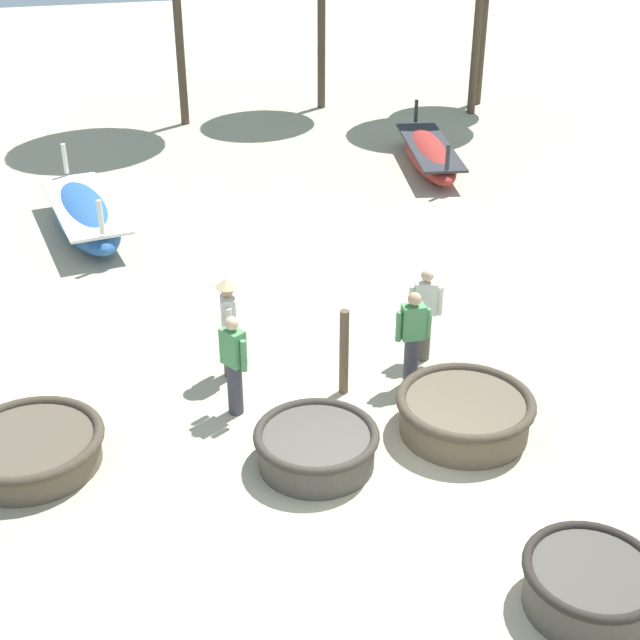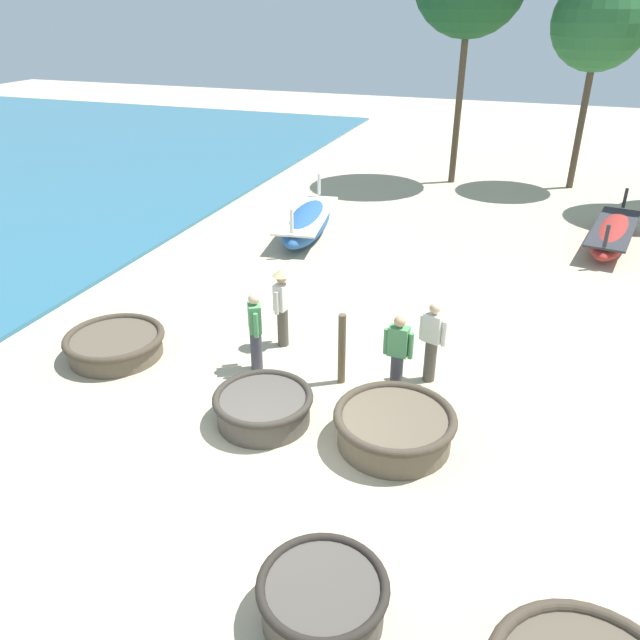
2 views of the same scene
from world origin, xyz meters
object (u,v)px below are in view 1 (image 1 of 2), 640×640
at_px(coracle_tilted, 465,413).
at_px(fisherman_crouching, 412,337).
at_px(fisherman_standing_left, 234,363).
at_px(long_boat_white_hull, 429,154).
at_px(coracle_beside_post, 31,448).
at_px(long_boat_red_hull, 85,215).
at_px(mooring_post_shoreline, 344,352).
at_px(coracle_front_right, 590,585).
at_px(fisherman_by_coracle, 425,312).
at_px(coracle_front_left, 316,446).
at_px(fisherman_with_hat, 229,321).

distance_m(coracle_tilted, fisherman_crouching, 1.47).
xyz_separation_m(fisherman_standing_left, fisherman_crouching, (2.69, 0.02, 0.00)).
bearing_deg(long_boat_white_hull, fisherman_standing_left, -125.44).
xyz_separation_m(coracle_beside_post, long_boat_red_hull, (1.04, 7.93, 0.13)).
xyz_separation_m(coracle_beside_post, mooring_post_shoreline, (4.49, 0.58, 0.43)).
distance_m(long_boat_white_hull, mooring_post_shoreline, 10.66).
bearing_deg(mooring_post_shoreline, coracle_tilted, -46.98).
relative_size(coracle_beside_post, long_boat_red_hull, 0.46).
xyz_separation_m(coracle_front_right, fisherman_standing_left, (-2.97, 4.68, 0.52)).
relative_size(fisherman_by_coracle, fisherman_standing_left, 1.00).
height_order(long_boat_white_hull, fisherman_standing_left, fisherman_standing_left).
height_order(coracle_front_left, fisherman_crouching, fisherman_crouching).
height_order(fisherman_by_coracle, fisherman_crouching, same).
xyz_separation_m(long_boat_red_hull, fisherman_with_hat, (1.91, -6.43, 0.56)).
distance_m(coracle_front_left, fisherman_by_coracle, 3.26).
bearing_deg(fisherman_with_hat, mooring_post_shoreline, -30.94).
relative_size(fisherman_with_hat, fisherman_crouching, 1.06).
distance_m(coracle_front_right, fisherman_standing_left, 5.57).
bearing_deg(mooring_post_shoreline, long_boat_red_hull, 115.10).
distance_m(coracle_front_left, long_boat_white_hull, 12.44).
xyz_separation_m(long_boat_white_hull, fisherman_with_hat, (-6.61, -8.44, 0.61)).
distance_m(coracle_front_right, fisherman_with_hat, 6.41).
xyz_separation_m(coracle_front_left, long_boat_white_hull, (5.93, 10.94, 0.06)).
relative_size(coracle_front_left, long_boat_red_hull, 0.39).
bearing_deg(long_boat_red_hull, fisherman_crouching, -58.92).
xyz_separation_m(coracle_beside_post, fisherman_standing_left, (2.83, 0.48, 0.57)).
bearing_deg(fisherman_with_hat, long_boat_white_hull, 51.92).
height_order(coracle_tilted, mooring_post_shoreline, mooring_post_shoreline).
bearing_deg(fisherman_crouching, coracle_beside_post, -174.81).
height_order(coracle_front_left, coracle_tilted, coracle_tilted).
distance_m(coracle_front_left, fisherman_standing_left, 1.77).
bearing_deg(coracle_front_left, fisherman_with_hat, 105.32).
relative_size(long_boat_white_hull, fisherman_standing_left, 2.79).
xyz_separation_m(coracle_beside_post, fisherman_by_coracle, (5.99, 1.18, 0.57)).
height_order(long_boat_red_hull, fisherman_crouching, fisherman_crouching).
xyz_separation_m(coracle_front_left, fisherman_by_coracle, (2.36, 2.18, 0.55)).
relative_size(coracle_tilted, fisherman_standing_left, 1.23).
height_order(coracle_front_left, fisherman_with_hat, fisherman_with_hat).
bearing_deg(fisherman_by_coracle, long_boat_red_hull, 126.26).
distance_m(coracle_beside_post, fisherman_with_hat, 3.38).
xyz_separation_m(coracle_front_right, long_boat_red_hull, (-4.75, 12.13, 0.07)).
distance_m(long_boat_white_hull, fisherman_crouching, 10.28).
bearing_deg(coracle_front_left, mooring_post_shoreline, 61.60).
xyz_separation_m(coracle_beside_post, fisherman_with_hat, (2.95, 1.50, 0.69)).
height_order(coracle_front_right, mooring_post_shoreline, mooring_post_shoreline).
relative_size(fisherman_by_coracle, fisherman_with_hat, 0.94).
relative_size(fisherman_standing_left, mooring_post_shoreline, 1.14).
xyz_separation_m(coracle_tilted, coracle_beside_post, (-5.81, 0.84, -0.05)).
bearing_deg(fisherman_standing_left, long_boat_red_hull, 103.49).
bearing_deg(coracle_front_left, fisherman_standing_left, 118.47).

